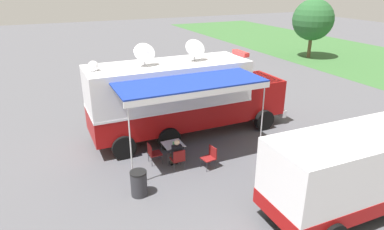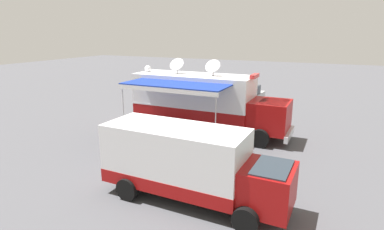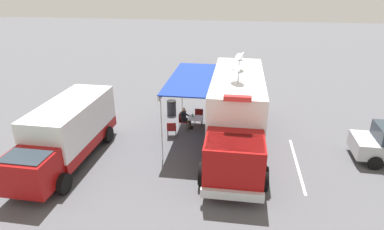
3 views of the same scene
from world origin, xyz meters
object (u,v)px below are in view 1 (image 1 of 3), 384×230
(command_truck, at_px, (185,95))
(folding_table, at_px, (173,145))
(trash_bin, at_px, (139,183))
(support_truck, at_px, (360,172))
(water_bottle, at_px, (174,144))
(folding_chair_at_table, at_px, (178,158))
(car_behind_truck, at_px, (148,76))
(seated_responder, at_px, (176,153))
(folding_chair_spare_by_truck, at_px, (210,156))
(folding_chair_beside_table, at_px, (153,152))

(command_truck, distance_m, folding_table, 2.95)
(trash_bin, xyz_separation_m, support_truck, (3.61, 6.05, 0.93))
(folding_table, bearing_deg, command_truck, 146.36)
(water_bottle, relative_size, folding_chair_at_table, 0.26)
(trash_bin, distance_m, car_behind_truck, 12.31)
(folding_chair_at_table, bearing_deg, seated_responder, -179.85)
(folding_table, xyz_separation_m, folding_chair_spare_by_truck, (1.15, 1.10, -0.16))
(folding_chair_at_table, xyz_separation_m, support_truck, (4.60, 4.20, 0.87))
(command_truck, relative_size, water_bottle, 42.39)
(folding_chair_beside_table, distance_m, car_behind_truck, 10.19)
(seated_responder, relative_size, car_behind_truck, 0.29)
(support_truck, bearing_deg, folding_chair_beside_table, -138.00)
(command_truck, relative_size, car_behind_truck, 2.23)
(support_truck, bearing_deg, trash_bin, -120.87)
(seated_responder, bearing_deg, trash_bin, -57.63)
(car_behind_truck, bearing_deg, folding_chair_at_table, -11.57)
(folding_chair_spare_by_truck, bearing_deg, command_truck, 173.64)
(folding_chair_beside_table, bearing_deg, folding_chair_at_table, 39.92)
(folding_chair_beside_table, height_order, seated_responder, seated_responder)
(trash_bin, relative_size, car_behind_truck, 0.21)
(folding_chair_at_table, relative_size, support_truck, 0.13)
(folding_chair_spare_by_truck, distance_m, support_truck, 5.27)
(water_bottle, distance_m, trash_bin, 2.53)
(seated_responder, distance_m, support_truck, 6.41)
(folding_chair_at_table, bearing_deg, water_bottle, 174.11)
(command_truck, height_order, folding_chair_spare_by_truck, command_truck)
(folding_chair_spare_by_truck, xyz_separation_m, seated_responder, (-0.54, -1.22, 0.14))
(seated_responder, xyz_separation_m, trash_bin, (1.17, -1.85, -0.20))
(command_truck, relative_size, support_truck, 1.39)
(trash_bin, height_order, car_behind_truck, car_behind_truck)
(folding_chair_beside_table, bearing_deg, command_truck, 132.61)
(car_behind_truck, bearing_deg, folding_chair_spare_by_truck, -5.00)
(folding_table, relative_size, support_truck, 0.12)
(car_behind_truck, bearing_deg, folding_table, -11.83)
(folding_table, distance_m, folding_chair_spare_by_truck, 1.60)
(water_bottle, height_order, folding_chair_at_table, water_bottle)
(folding_chair_at_table, bearing_deg, folding_table, 171.73)
(trash_bin, bearing_deg, folding_chair_beside_table, 149.04)
(folding_table, xyz_separation_m, seated_responder, (0.61, -0.12, -0.02))
(command_truck, bearing_deg, folding_chair_spare_by_truck, -6.36)
(water_bottle, xyz_separation_m, seated_responder, (0.44, -0.06, -0.18))
(water_bottle, height_order, car_behind_truck, car_behind_truck)
(command_truck, distance_m, support_truck, 8.07)
(water_bottle, relative_size, trash_bin, 0.25)
(water_bottle, relative_size, support_truck, 0.03)
(folding_chair_at_table, distance_m, folding_chair_spare_by_truck, 1.26)
(command_truck, relative_size, seated_responder, 7.60)
(folding_chair_at_table, xyz_separation_m, folding_chair_beside_table, (-0.88, -0.73, 0.00))
(folding_table, xyz_separation_m, folding_chair_beside_table, (-0.08, -0.85, -0.16))
(command_truck, height_order, seated_responder, command_truck)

